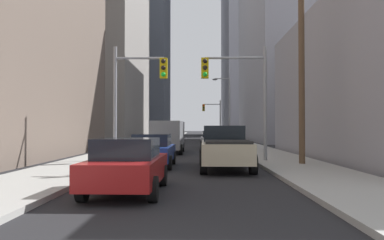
# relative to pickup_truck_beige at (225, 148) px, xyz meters

# --- Properties ---
(sidewalk_left) EXTENTS (3.30, 160.00, 0.15)m
(sidewalk_left) POSITION_rel_pickup_truck_beige_xyz_m (-6.49, 36.59, -0.86)
(sidewalk_left) COLOR #9E9E99
(sidewalk_left) RESTS_ON ground
(sidewalk_right) EXTENTS (3.30, 160.00, 0.15)m
(sidewalk_right) POSITION_rel_pickup_truck_beige_xyz_m (3.33, 36.59, -0.86)
(sidewalk_right) COLOR #9E9E99
(sidewalk_right) RESTS_ON ground
(pickup_truck_beige) EXTENTS (2.20, 5.43, 1.90)m
(pickup_truck_beige) POSITION_rel_pickup_truck_beige_xyz_m (0.00, 0.00, 0.00)
(pickup_truck_beige) COLOR #C6B793
(pickup_truck_beige) RESTS_ON ground
(cargo_van_grey) EXTENTS (2.16, 5.26, 2.26)m
(cargo_van_grey) POSITION_rel_pickup_truck_beige_xyz_m (-3.27, 10.42, 0.35)
(cargo_van_grey) COLOR slate
(cargo_van_grey) RESTS_ON ground
(sedan_red) EXTENTS (1.95, 4.23, 1.52)m
(sedan_red) POSITION_rel_pickup_truck_beige_xyz_m (-3.13, -6.13, -0.16)
(sedan_red) COLOR maroon
(sedan_red) RESTS_ON ground
(sedan_blue) EXTENTS (1.95, 4.23, 1.52)m
(sedan_blue) POSITION_rel_pickup_truck_beige_xyz_m (-3.26, 0.88, -0.16)
(sedan_blue) COLOR navy
(sedan_blue) RESTS_ON ground
(sedan_silver) EXTENTS (1.95, 4.23, 1.52)m
(sedan_silver) POSITION_rel_pickup_truck_beige_xyz_m (0.05, 17.38, -0.16)
(sedan_silver) COLOR #B7BABF
(sedan_silver) RESTS_ON ground
(traffic_signal_near_left) EXTENTS (2.78, 0.44, 6.00)m
(traffic_signal_near_left) POSITION_rel_pickup_truck_beige_xyz_m (-4.30, 2.96, 3.06)
(traffic_signal_near_left) COLOR gray
(traffic_signal_near_left) RESTS_ON ground
(traffic_signal_near_right) EXTENTS (3.37, 0.44, 6.00)m
(traffic_signal_near_right) POSITION_rel_pickup_truck_beige_xyz_m (0.86, 2.96, 3.09)
(traffic_signal_near_right) COLOR gray
(traffic_signal_near_right) RESTS_ON ground
(traffic_signal_far_right) EXTENTS (2.83, 0.44, 6.00)m
(traffic_signal_far_right) POSITION_rel_pickup_truck_beige_xyz_m (1.11, 42.20, 3.06)
(traffic_signal_far_right) COLOR gray
(traffic_signal_far_right) RESTS_ON ground
(utility_pole_right) EXTENTS (2.20, 0.28, 10.13)m
(utility_pole_right) POSITION_rel_pickup_truck_beige_xyz_m (3.66, 1.17, 4.41)
(utility_pole_right) COLOR brown
(utility_pole_right) RESTS_ON ground
(street_lamp_right) EXTENTS (2.00, 0.32, 7.50)m
(street_lamp_right) POSITION_rel_pickup_truck_beige_xyz_m (2.08, 26.16, 3.56)
(street_lamp_right) COLOR gray
(street_lamp_right) RESTS_ON ground
(building_left_mid_office) EXTENTS (18.75, 22.44, 33.76)m
(building_left_mid_office) POSITION_rel_pickup_truck_beige_xyz_m (-18.83, 37.78, 15.95)
(building_left_mid_office) COLOR gray
(building_left_mid_office) RESTS_ON ground
(building_left_far_tower) EXTENTS (22.06, 20.95, 60.53)m
(building_left_far_tower) POSITION_rel_pickup_truck_beige_xyz_m (-19.47, 75.54, 29.33)
(building_left_far_tower) COLOR #4C515B
(building_left_far_tower) RESTS_ON ground
(building_right_mid_block) EXTENTS (23.62, 26.10, 25.46)m
(building_right_mid_block) POSITION_rel_pickup_truck_beige_xyz_m (17.79, 37.05, 11.80)
(building_right_mid_block) COLOR #93939E
(building_right_mid_block) RESTS_ON ground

